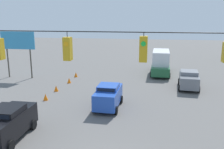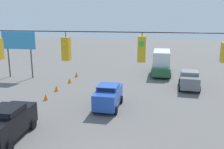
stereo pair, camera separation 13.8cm
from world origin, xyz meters
TOP-DOWN VIEW (x-y plane):
  - overhead_signal_span at (0.09, -0.30)m, footprint 23.36×0.38m
  - sedan_black_parked_shoulder at (6.53, -2.93)m, footprint 2.11×4.32m
  - sedan_grey_oncoming_far at (-5.68, -15.96)m, footprint 2.27×4.29m
  - sedan_blue_withflow_mid at (1.47, -9.08)m, footprint 2.00×4.03m
  - box_truck_green_oncoming_deep at (-2.95, -22.19)m, footprint 2.53×7.21m
  - traffic_cone_nearest at (7.18, -3.90)m, footprint 0.43×0.43m
  - traffic_cone_second at (7.37, -6.85)m, footprint 0.43×0.43m
  - traffic_cone_third at (7.29, -9.94)m, footprint 0.43×0.43m
  - traffic_cone_fourth at (7.39, -12.66)m, footprint 0.43×0.43m
  - traffic_cone_fifth at (7.14, -15.82)m, footprint 0.43×0.43m
  - traffic_cone_farthest at (7.26, -18.67)m, footprint 0.43×0.43m
  - roadside_billboard at (13.80, -17.32)m, footprint 4.21×0.16m

SIDE VIEW (x-z plane):
  - traffic_cone_nearest at x=7.18m, z-range 0.00..0.58m
  - traffic_cone_second at x=7.37m, z-range 0.00..0.58m
  - traffic_cone_third at x=7.29m, z-range 0.00..0.58m
  - traffic_cone_fourth at x=7.39m, z-range 0.00..0.58m
  - traffic_cone_fifth at x=7.14m, z-range 0.00..0.58m
  - traffic_cone_farthest at x=7.26m, z-range 0.00..0.58m
  - sedan_grey_oncoming_far at x=-5.68m, z-range 0.04..1.88m
  - sedan_blue_withflow_mid at x=1.47m, z-range 0.04..1.97m
  - sedan_black_parked_shoulder at x=6.53m, z-range 0.04..2.03m
  - box_truck_green_oncoming_deep at x=-2.95m, z-range -0.03..2.99m
  - roadside_billboard at x=13.80m, z-range 1.33..6.84m
  - overhead_signal_span at x=0.09m, z-range 1.03..8.42m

